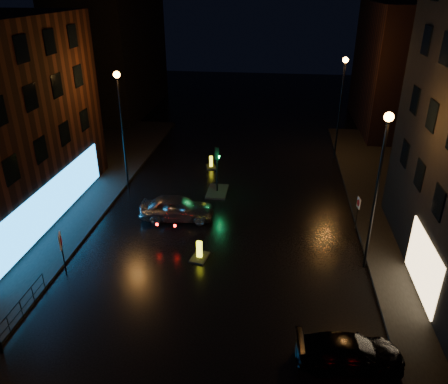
{
  "coord_description": "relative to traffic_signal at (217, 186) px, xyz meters",
  "views": [
    {
      "loc": [
        2.87,
        -13.91,
        13.63
      ],
      "look_at": [
        0.02,
        8.34,
        2.8
      ],
      "focal_mm": 35.0,
      "sensor_mm": 36.0,
      "label": 1
    }
  ],
  "objects": [
    {
      "name": "street_lamp_rfar",
      "position": [
        9.0,
        8.0,
        5.06
      ],
      "size": [
        0.44,
        0.44,
        8.37
      ],
      "color": "black",
      "rests_on": "ground"
    },
    {
      "name": "pavement_left",
      "position": [
        -12.8,
        -6.0,
        -0.43
      ],
      "size": [
        12.0,
        44.0,
        0.15
      ],
      "primitive_type": "cube",
      "color": "black",
      "rests_on": "ground"
    },
    {
      "name": "silver_hatchback",
      "position": [
        -1.97,
        -4.17,
        0.28
      ],
      "size": [
        4.75,
        2.25,
        1.57
      ],
      "primitive_type": "imported",
      "rotation": [
        0.0,
        0.0,
        1.66
      ],
      "color": "#929599",
      "rests_on": "ground"
    },
    {
      "name": "guard_railing",
      "position": [
        -6.8,
        -15.0,
        0.24
      ],
      "size": [
        0.05,
        6.04,
        1.0
      ],
      "color": "black",
      "rests_on": "ground"
    },
    {
      "name": "traffic_signal",
      "position": [
        0.0,
        0.0,
        0.0
      ],
      "size": [
        1.4,
        2.4,
        3.45
      ],
      "color": "black",
      "rests_on": "ground"
    },
    {
      "name": "bollard_near",
      "position": [
        0.21,
        -8.33,
        -0.27
      ],
      "size": [
        1.02,
        1.34,
        1.06
      ],
      "rotation": [
        0.0,
        0.0,
        -0.19
      ],
      "color": "black",
      "rests_on": "ground"
    },
    {
      "name": "road_sign_right",
      "position": [
        9.1,
        -3.95,
        1.06
      ],
      "size": [
        0.12,
        0.51,
        2.09
      ],
      "rotation": [
        0.0,
        0.0,
        3.28
      ],
      "color": "black",
      "rests_on": "ground"
    },
    {
      "name": "bollard_far",
      "position": [
        -1.15,
        4.53,
        -0.29
      ],
      "size": [
        0.99,
        1.26,
        0.97
      ],
      "rotation": [
        0.0,
        0.0,
        0.25
      ],
      "color": "black",
      "rests_on": "ground"
    },
    {
      "name": "street_lamp_rnear",
      "position": [
        9.0,
        -8.0,
        5.06
      ],
      "size": [
        0.44,
        0.44,
        8.37
      ],
      "color": "black",
      "rests_on": "ground"
    },
    {
      "name": "road_sign_left",
      "position": [
        -6.3,
        -10.72,
        1.37
      ],
      "size": [
        0.28,
        0.58,
        2.49
      ],
      "rotation": [
        0.0,
        0.0,
        0.39
      ],
      "color": "black",
      "rests_on": "ground"
    },
    {
      "name": "building_far_right",
      "position": [
        16.2,
        18.0,
        5.5
      ],
      "size": [
        8.0,
        14.0,
        12.0
      ],
      "primitive_type": "cube",
      "color": "black",
      "rests_on": "ground"
    },
    {
      "name": "building_far_left",
      "position": [
        -14.8,
        21.0,
        6.5
      ],
      "size": [
        8.0,
        16.0,
        14.0
      ],
      "primitive_type": "cube",
      "color": "black",
      "rests_on": "ground"
    },
    {
      "name": "street_lamp_lfar",
      "position": [
        -6.6,
        -0.0,
        5.06
      ],
      "size": [
        0.44,
        0.44,
        8.37
      ],
      "color": "black",
      "rests_on": "ground"
    },
    {
      "name": "dark_sedan",
      "position": [
        7.35,
        -14.78,
        0.11
      ],
      "size": [
        4.31,
        2.02,
        1.22
      ],
      "primitive_type": "imported",
      "rotation": [
        0.0,
        0.0,
        1.65
      ],
      "color": "black",
      "rests_on": "ground"
    },
    {
      "name": "ground",
      "position": [
        1.2,
        -14.0,
        -0.5
      ],
      "size": [
        120.0,
        120.0,
        0.0
      ],
      "primitive_type": "plane",
      "color": "black",
      "rests_on": "ground"
    }
  ]
}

